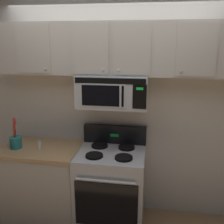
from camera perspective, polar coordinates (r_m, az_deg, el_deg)
The scene contains 7 objects.
back_wall at distance 3.14m, azimuth 0.88°, elevation 1.44°, with size 5.20×0.10×2.70m, color silver.
stove_range at distance 3.14m, azimuth -0.20°, elevation -16.02°, with size 0.76×0.69×1.12m.
over_range_microwave at distance 2.85m, azimuth 0.16°, elevation 4.64°, with size 0.76×0.43×0.35m.
upper_cabinets at distance 2.83m, azimuth 0.27°, elevation 13.75°, with size 2.50×0.36×0.55m.
counter_segment at distance 3.38m, azimuth -14.86°, elevation -14.50°, with size 0.93×0.65×0.90m.
utensil_crock_teal at distance 3.22m, azimuth -20.44°, elevation -5.93°, with size 0.14×0.14×0.38m.
salt_shaker at distance 3.11m, azimuth -15.68°, elevation -7.03°, with size 0.04×0.04×0.10m.
Camera 1 is at (0.44, -2.22, 2.11)m, focal length 41.55 mm.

